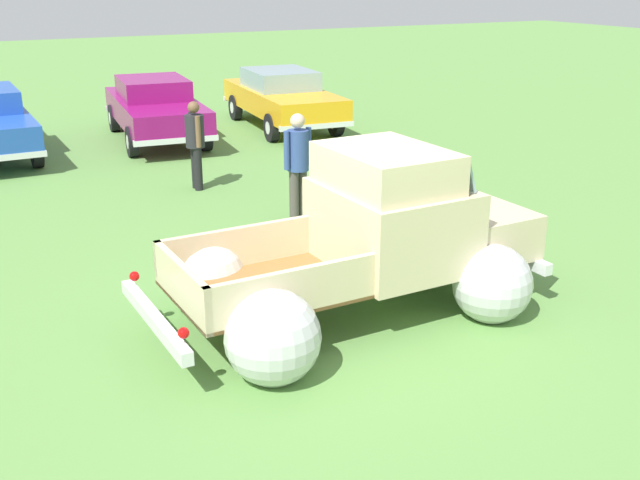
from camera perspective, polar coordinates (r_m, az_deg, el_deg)
ground_plane at (r=8.97m, az=1.72°, el=-5.57°), size 80.00×80.00×0.00m
vintage_pickup_truck at (r=8.87m, az=3.93°, el=-0.61°), size 4.69×2.89×1.96m
show_car_1 at (r=18.41m, az=-12.23°, el=9.71°), size 2.21×4.77×1.43m
show_car_2 at (r=19.56m, az=-2.85°, el=10.69°), size 2.19×4.80×1.43m
spectator_0 at (r=14.00m, az=-9.32°, el=7.39°), size 0.35×0.53×1.61m
spectator_1 at (r=11.94m, az=-1.67°, el=5.94°), size 0.54×0.41×1.73m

